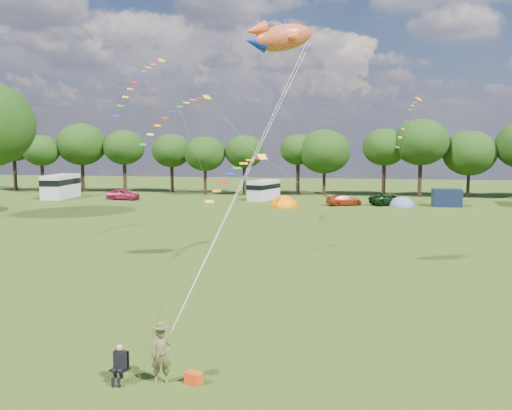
# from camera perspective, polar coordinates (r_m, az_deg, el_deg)

# --- Properties ---
(ground_plane) EXTENTS (180.00, 180.00, 0.00)m
(ground_plane) POSITION_cam_1_polar(r_m,az_deg,el_deg) (24.06, -3.11, -11.69)
(ground_plane) COLOR black
(ground_plane) RESTS_ON ground
(tree_line) EXTENTS (102.98, 10.98, 10.27)m
(tree_line) POSITION_cam_1_polar(r_m,az_deg,el_deg) (77.32, 9.53, 5.58)
(tree_line) COLOR black
(tree_line) RESTS_ON ground
(car_a) EXTENTS (4.35, 1.89, 1.42)m
(car_a) POSITION_cam_1_polar(r_m,az_deg,el_deg) (73.60, -13.16, 1.06)
(car_a) COLOR maroon
(car_a) RESTS_ON ground
(car_c) EXTENTS (4.40, 3.21, 1.22)m
(car_c) POSITION_cam_1_polar(r_m,az_deg,el_deg) (66.38, 8.79, 0.49)
(car_c) COLOR maroon
(car_c) RESTS_ON ground
(car_d) EXTENTS (5.58, 4.20, 1.39)m
(car_d) POSITION_cam_1_polar(r_m,az_deg,el_deg) (67.65, 13.37, 0.57)
(car_d) COLOR black
(car_d) RESTS_ON ground
(campervan_a) EXTENTS (2.70, 6.20, 3.02)m
(campervan_a) POSITION_cam_1_polar(r_m,az_deg,el_deg) (78.07, -18.94, 1.85)
(campervan_a) COLOR #BCBCBE
(campervan_a) RESTS_ON ground
(campervan_c) EXTENTS (3.76, 5.42, 2.45)m
(campervan_c) POSITION_cam_1_polar(r_m,az_deg,el_deg) (71.54, 0.78, 1.56)
(campervan_c) COLOR #BCBCBE
(campervan_c) RESTS_ON ground
(tent_orange) EXTENTS (3.30, 3.61, 2.58)m
(tent_orange) POSITION_cam_1_polar(r_m,az_deg,el_deg) (64.20, 2.80, -0.18)
(tent_orange) COLOR #F66D00
(tent_orange) RESTS_ON ground
(tent_greyblue) EXTENTS (2.99, 3.27, 2.22)m
(tent_greyblue) POSITION_cam_1_polar(r_m,az_deg,el_deg) (66.75, 14.39, -0.12)
(tent_greyblue) COLOR slate
(tent_greyblue) RESTS_ON ground
(awning_navy) EXTENTS (3.18, 2.61, 1.95)m
(awning_navy) POSITION_cam_1_polar(r_m,az_deg,el_deg) (68.24, 18.52, 0.69)
(awning_navy) COLOR black
(awning_navy) RESTS_ON ground
(kite_flyer) EXTENTS (0.76, 0.62, 1.78)m
(kite_flyer) POSITION_cam_1_polar(r_m,az_deg,el_deg) (18.44, -9.45, -14.63)
(kite_flyer) COLOR brown
(kite_flyer) RESTS_ON ground
(camp_chair) EXTENTS (0.61, 0.62, 1.23)m
(camp_chair) POSITION_cam_1_polar(r_m,az_deg,el_deg) (18.81, -13.41, -14.80)
(camp_chair) COLOR #99999E
(camp_chair) RESTS_ON ground
(kite_bag) EXTENTS (0.61, 0.52, 0.36)m
(kite_bag) POSITION_cam_1_polar(r_m,az_deg,el_deg) (18.53, -6.24, -16.83)
(kite_bag) COLOR #CD3D0D
(kite_bag) RESTS_ON ground
(fish_kite) EXTENTS (3.85, 2.44, 2.03)m
(fish_kite) POSITION_cam_1_polar(r_m,az_deg,el_deg) (30.49, 2.23, 16.42)
(fish_kite) COLOR #B94622
(fish_kite) RESTS_ON ground
(streamer_kite_a) EXTENTS (3.36, 5.58, 5.77)m
(streamer_kite_a) POSITION_cam_1_polar(r_m,az_deg,el_deg) (55.77, -11.25, 12.40)
(streamer_kite_a) COLOR orange
(streamer_kite_a) RESTS_ON ground
(streamer_kite_b) EXTENTS (4.24, 4.65, 3.78)m
(streamer_kite_b) POSITION_cam_1_polar(r_m,az_deg,el_deg) (42.55, -7.51, 9.32)
(streamer_kite_b) COLOR #E2B40A
(streamer_kite_b) RESTS_ON ground
(streamer_kite_c) EXTENTS (3.17, 4.88, 2.79)m
(streamer_kite_c) POSITION_cam_1_polar(r_m,az_deg,el_deg) (35.98, -1.43, 3.58)
(streamer_kite_c) COLOR yellow
(streamer_kite_c) RESTS_ON ground
(streamer_kite_d) EXTENTS (2.55, 5.06, 4.26)m
(streamer_kite_d) POSITION_cam_1_polar(r_m,az_deg,el_deg) (48.99, 15.20, 8.83)
(streamer_kite_d) COLOR #FFE900
(streamer_kite_d) RESTS_ON ground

